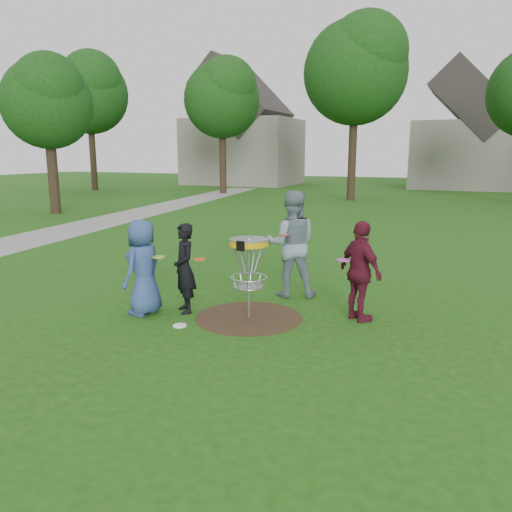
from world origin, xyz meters
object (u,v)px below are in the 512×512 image
at_px(player_black, 184,268).
at_px(player_maroon, 360,272).
at_px(disc_golf_basket, 249,258).
at_px(player_grey, 291,244).
at_px(player_blue, 143,267).

relative_size(player_black, player_maroon, 0.94).
bearing_deg(disc_golf_basket, player_grey, 82.26).
bearing_deg(disc_golf_basket, player_maroon, 18.74).
distance_m(player_black, player_grey, 2.17).
bearing_deg(player_grey, player_black, 31.45).
xyz_separation_m(player_blue, player_grey, (1.95, 2.02, 0.20)).
bearing_deg(disc_golf_basket, player_blue, -164.45).
height_order(player_blue, player_maroon, player_maroon).
bearing_deg(player_blue, player_black, 125.25).
bearing_deg(player_blue, player_maroon, 111.56).
height_order(player_black, player_grey, player_grey).
xyz_separation_m(player_black, player_maroon, (2.87, 0.71, 0.05)).
height_order(player_maroon, disc_golf_basket, player_maroon).
xyz_separation_m(player_grey, player_maroon, (1.51, -0.96, -0.18)).
bearing_deg(player_black, player_maroon, 57.94).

